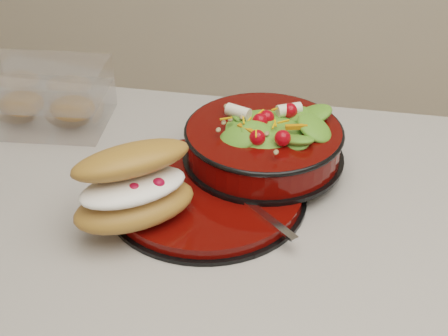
% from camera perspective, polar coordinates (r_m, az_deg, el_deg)
% --- Properties ---
extents(dinner_plate, '(0.27, 0.27, 0.02)m').
position_cam_1_polar(dinner_plate, '(0.85, -1.54, -2.29)').
color(dinner_plate, black).
rests_on(dinner_plate, island_counter).
extents(salad_bowl, '(0.23, 0.23, 0.10)m').
position_cam_1_polar(salad_bowl, '(0.89, 3.65, 2.85)').
color(salad_bowl, black).
rests_on(salad_bowl, dinner_plate).
extents(croissant, '(0.18, 0.18, 0.10)m').
position_cam_1_polar(croissant, '(0.77, -8.15, -1.68)').
color(croissant, '#AC7234').
rests_on(croissant, dinner_plate).
extents(fork, '(0.12, 0.11, 0.00)m').
position_cam_1_polar(fork, '(0.81, 2.67, -3.54)').
color(fork, silver).
rests_on(fork, dinner_plate).
extents(pastry_box, '(0.21, 0.16, 0.09)m').
position_cam_1_polar(pastry_box, '(1.05, -16.01, 6.26)').
color(pastry_box, white).
rests_on(pastry_box, island_counter).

